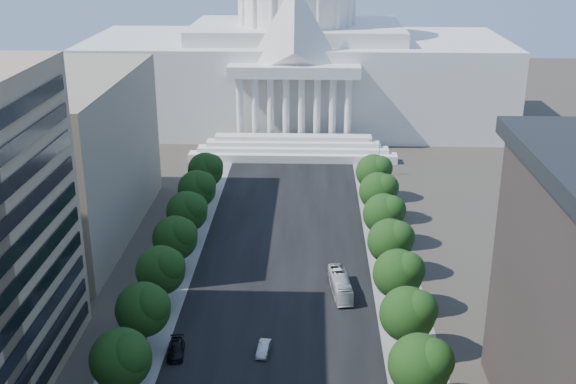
# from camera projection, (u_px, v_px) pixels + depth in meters

# --- Properties ---
(road_asphalt) EXTENTS (30.00, 260.00, 0.01)m
(road_asphalt) POSITION_uv_depth(u_px,v_px,m) (283.00, 258.00, 128.21)
(road_asphalt) COLOR black
(road_asphalt) RESTS_ON ground
(sidewalk_left) EXTENTS (8.00, 260.00, 0.02)m
(sidewalk_left) POSITION_uv_depth(u_px,v_px,m) (177.00, 256.00, 128.83)
(sidewalk_left) COLOR gray
(sidewalk_left) RESTS_ON ground
(sidewalk_right) EXTENTS (8.00, 260.00, 0.02)m
(sidewalk_right) POSITION_uv_depth(u_px,v_px,m) (391.00, 259.00, 127.58)
(sidewalk_right) COLOR gray
(sidewalk_right) RESTS_ON ground
(capitol) EXTENTS (120.00, 56.00, 73.00)m
(capitol) POSITION_uv_depth(u_px,v_px,m) (297.00, 55.00, 210.22)
(capitol) COLOR white
(capitol) RESTS_ON ground
(office_block_left_far) EXTENTS (38.00, 52.00, 30.00)m
(office_block_left_far) POSITION_uv_depth(u_px,v_px,m) (28.00, 157.00, 133.95)
(office_block_left_far) COLOR gray
(office_block_left_far) RESTS_ON ground
(tree_l_d) EXTENTS (7.79, 7.60, 9.97)m
(tree_l_d) POSITION_uv_depth(u_px,v_px,m) (123.00, 358.00, 86.99)
(tree_l_d) COLOR #33261C
(tree_l_d) RESTS_ON ground
(tree_l_e) EXTENTS (7.79, 7.60, 9.97)m
(tree_l_e) POSITION_uv_depth(u_px,v_px,m) (145.00, 308.00, 98.24)
(tree_l_e) COLOR #33261C
(tree_l_e) RESTS_ON ground
(tree_l_f) EXTENTS (7.79, 7.60, 9.97)m
(tree_l_f) POSITION_uv_depth(u_px,v_px,m) (162.00, 269.00, 109.49)
(tree_l_f) COLOR #33261C
(tree_l_f) RESTS_ON ground
(tree_l_g) EXTENTS (7.79, 7.60, 9.97)m
(tree_l_g) POSITION_uv_depth(u_px,v_px,m) (177.00, 237.00, 120.74)
(tree_l_g) COLOR #33261C
(tree_l_g) RESTS_ON ground
(tree_l_h) EXTENTS (7.79, 7.60, 9.97)m
(tree_l_h) POSITION_uv_depth(u_px,v_px,m) (188.00, 211.00, 131.99)
(tree_l_h) COLOR #33261C
(tree_l_h) RESTS_ON ground
(tree_l_i) EXTENTS (7.79, 7.60, 9.97)m
(tree_l_i) POSITION_uv_depth(u_px,v_px,m) (198.00, 188.00, 143.24)
(tree_l_i) COLOR #33261C
(tree_l_i) RESTS_ON ground
(tree_l_j) EXTENTS (7.79, 7.60, 9.97)m
(tree_l_j) POSITION_uv_depth(u_px,v_px,m) (207.00, 169.00, 154.49)
(tree_l_j) COLOR #33261C
(tree_l_j) RESTS_ON ground
(tree_r_d) EXTENTS (7.79, 7.60, 9.97)m
(tree_r_d) POSITION_uv_depth(u_px,v_px,m) (423.00, 364.00, 85.81)
(tree_r_d) COLOR #33261C
(tree_r_d) RESTS_ON ground
(tree_r_e) EXTENTS (7.79, 7.60, 9.97)m
(tree_r_e) POSITION_uv_depth(u_px,v_px,m) (410.00, 313.00, 97.06)
(tree_r_e) COLOR #33261C
(tree_r_e) RESTS_ON ground
(tree_r_f) EXTENTS (7.79, 7.60, 9.97)m
(tree_r_f) POSITION_uv_depth(u_px,v_px,m) (400.00, 273.00, 108.31)
(tree_r_f) COLOR #33261C
(tree_r_f) RESTS_ON ground
(tree_r_g) EXTENTS (7.79, 7.60, 9.97)m
(tree_r_g) POSITION_uv_depth(u_px,v_px,m) (392.00, 240.00, 119.56)
(tree_r_g) COLOR #33261C
(tree_r_g) RESTS_ON ground
(tree_r_h) EXTENTS (7.79, 7.60, 9.97)m
(tree_r_h) POSITION_uv_depth(u_px,v_px,m) (386.00, 213.00, 130.81)
(tree_r_h) COLOR #33261C
(tree_r_h) RESTS_ON ground
(tree_r_i) EXTENTS (7.79, 7.60, 9.97)m
(tree_r_i) POSITION_uv_depth(u_px,v_px,m) (380.00, 190.00, 142.06)
(tree_r_i) COLOR #33261C
(tree_r_i) RESTS_ON ground
(tree_r_j) EXTENTS (7.79, 7.60, 9.97)m
(tree_r_j) POSITION_uv_depth(u_px,v_px,m) (375.00, 171.00, 153.31)
(tree_r_j) COLOR #33261C
(tree_r_j) RESTS_ON ground
(streetlight_c) EXTENTS (2.61, 0.44, 9.00)m
(streetlight_c) POSITION_uv_depth(u_px,v_px,m) (421.00, 317.00, 97.41)
(streetlight_c) COLOR gray
(streetlight_c) RESTS_ON ground
(streetlight_d) EXTENTS (2.61, 0.44, 9.00)m
(streetlight_d) POSITION_uv_depth(u_px,v_px,m) (401.00, 241.00, 120.85)
(streetlight_d) COLOR gray
(streetlight_d) RESTS_ON ground
(streetlight_e) EXTENTS (2.61, 0.44, 9.00)m
(streetlight_e) POSITION_uv_depth(u_px,v_px,m) (387.00, 190.00, 144.28)
(streetlight_e) COLOR gray
(streetlight_e) RESTS_ON ground
(streetlight_f) EXTENTS (2.61, 0.44, 9.00)m
(streetlight_f) POSITION_uv_depth(u_px,v_px,m) (377.00, 153.00, 167.72)
(streetlight_f) COLOR gray
(streetlight_f) RESTS_ON ground
(car_silver) EXTENTS (1.96, 4.43, 1.41)m
(car_silver) POSITION_uv_depth(u_px,v_px,m) (264.00, 349.00, 99.29)
(car_silver) COLOR #B4B7BC
(car_silver) RESTS_ON ground
(car_dark_b) EXTENTS (2.76, 5.62, 1.57)m
(car_dark_b) POSITION_uv_depth(u_px,v_px,m) (176.00, 349.00, 98.96)
(car_dark_b) COLOR black
(car_dark_b) RESTS_ON ground
(city_bus) EXTENTS (3.81, 11.06, 3.02)m
(city_bus) POSITION_uv_depth(u_px,v_px,m) (340.00, 285.00, 115.31)
(city_bus) COLOR silver
(city_bus) RESTS_ON ground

